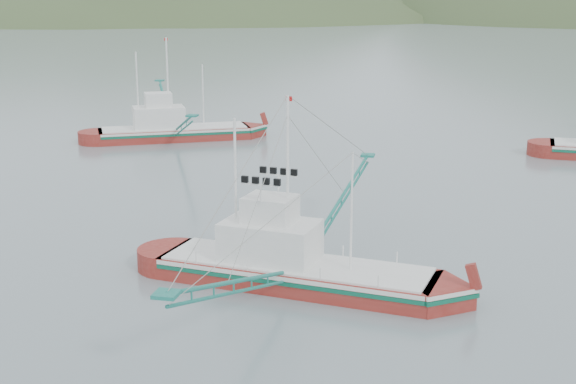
# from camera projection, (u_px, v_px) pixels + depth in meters

# --- Properties ---
(ground) EXTENTS (1200.00, 1200.00, 0.00)m
(ground) POSITION_uv_depth(u_px,v_px,m) (264.00, 277.00, 42.92)
(ground) COLOR slate
(ground) RESTS_ON ground
(main_boat) EXTENTS (14.98, 26.19, 10.67)m
(main_boat) POSITION_uv_depth(u_px,v_px,m) (293.00, 252.00, 41.32)
(main_boat) COLOR maroon
(main_boat) RESTS_ON ground
(bg_boat_left) EXTENTS (16.54, 25.67, 11.08)m
(bg_boat_left) POSITION_uv_depth(u_px,v_px,m) (173.00, 117.00, 81.09)
(bg_boat_left) COLOR maroon
(bg_boat_left) RESTS_ON ground
(headland_left) EXTENTS (448.00, 308.00, 210.00)m
(headland_left) POSITION_uv_depth(u_px,v_px,m) (98.00, 17.00, 421.00)
(headland_left) COLOR #384A26
(headland_left) RESTS_ON ground
(ridge_distant) EXTENTS (960.00, 400.00, 240.00)m
(ridge_distant) POSITION_uv_depth(u_px,v_px,m) (497.00, 10.00, 566.64)
(ridge_distant) COLOR slate
(ridge_distant) RESTS_ON ground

